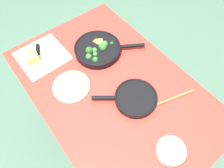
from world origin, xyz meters
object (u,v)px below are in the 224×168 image
skillet_broccoli (98,49)px  cheese_block (32,56)px  dinner_plate_stack (71,86)px  prep_bowl_steel (170,151)px  grater_knife (38,54)px  skillet_eggs (135,98)px  wooden_spoon (159,104)px

skillet_broccoli → cheese_block: (-0.21, -0.36, -0.00)m
cheese_block → dinner_plate_stack: size_ratio=0.51×
dinner_plate_stack → prep_bowl_steel: (0.61, 0.18, 0.01)m
cheese_block → dinner_plate_stack: bearing=14.0°
dinner_plate_stack → prep_bowl_steel: size_ratio=1.54×
skillet_broccoli → grater_knife: (-0.21, -0.32, -0.02)m
grater_knife → prep_bowl_steel: bearing=38.0°
skillet_eggs → dinner_plate_stack: 0.37m
skillet_eggs → prep_bowl_steel: (0.32, -0.05, -0.00)m
skillet_broccoli → prep_bowl_steel: 0.73m
dinner_plate_stack → wooden_spoon: bearing=39.3°
cheese_block → prep_bowl_steel: (0.94, 0.26, -0.00)m
wooden_spoon → grater_knife: (-0.73, -0.36, 0.00)m
skillet_broccoli → dinner_plate_stack: 0.30m
cheese_block → dinner_plate_stack: 0.34m
skillet_eggs → wooden_spoon: bearing=168.6°
wooden_spoon → cheese_block: cheese_block is taller
skillet_broccoli → wooden_spoon: 0.51m
cheese_block → wooden_spoon: bearing=29.1°
skillet_eggs → wooden_spoon: 0.13m
prep_bowl_steel → cheese_block: bearing=-164.4°
cheese_block → prep_bowl_steel: size_ratio=0.79×
skillet_broccoli → cheese_block: bearing=-178.2°
prep_bowl_steel → grater_knife: bearing=-166.7°
skillet_broccoli → skillet_eggs: size_ratio=1.30×
skillet_broccoli → prep_bowl_steel: (0.73, -0.10, -0.01)m
grater_knife → dinner_plate_stack: (0.33, 0.04, 0.00)m
skillet_eggs → cheese_block: 0.70m
skillet_eggs → wooden_spoon: (0.10, 0.09, -0.02)m
cheese_block → grater_knife: bearing=95.4°
grater_knife → prep_bowl_steel: 0.97m
skillet_broccoli → skillet_eggs: 0.41m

